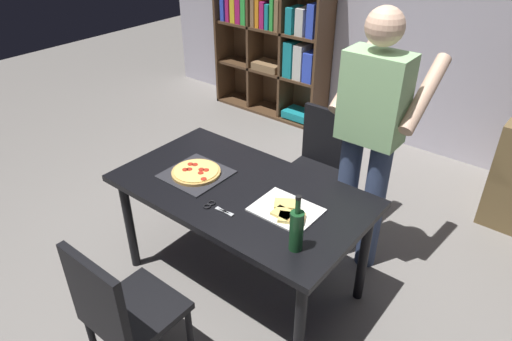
{
  "coord_description": "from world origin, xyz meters",
  "views": [
    {
      "loc": [
        1.48,
        -1.71,
        2.27
      ],
      "look_at": [
        0.0,
        0.15,
        0.8
      ],
      "focal_mm": 31.97,
      "sensor_mm": 36.0,
      "label": 1
    }
  ],
  "objects_px": {
    "dining_table": "(241,199)",
    "bookshelf": "(275,23)",
    "person_serving_pizza": "(371,131)",
    "kitchen_scissors": "(215,207)",
    "pepperoni_pizza_on_tray": "(196,173)",
    "wine_bottle": "(297,230)",
    "chair_near_camera": "(120,310)",
    "chair_far_side": "(319,161)"
  },
  "relations": [
    {
      "from": "person_serving_pizza",
      "to": "bookshelf",
      "type": "bearing_deg",
      "value": 139.72
    },
    {
      "from": "kitchen_scissors",
      "to": "chair_near_camera",
      "type": "bearing_deg",
      "value": -91.49
    },
    {
      "from": "chair_near_camera",
      "to": "kitchen_scissors",
      "type": "distance_m",
      "value": 0.72
    },
    {
      "from": "chair_far_side",
      "to": "bookshelf",
      "type": "bearing_deg",
      "value": 136.05
    },
    {
      "from": "dining_table",
      "to": "chair_far_side",
      "type": "relative_size",
      "value": 1.7
    },
    {
      "from": "chair_near_camera",
      "to": "kitchen_scissors",
      "type": "height_order",
      "value": "chair_near_camera"
    },
    {
      "from": "chair_far_side",
      "to": "pepperoni_pizza_on_tray",
      "type": "xyz_separation_m",
      "value": [
        -0.31,
        -0.98,
        0.25
      ]
    },
    {
      "from": "bookshelf",
      "to": "chair_far_side",
      "type": "bearing_deg",
      "value": -43.95
    },
    {
      "from": "dining_table",
      "to": "chair_near_camera",
      "type": "bearing_deg",
      "value": -90.0
    },
    {
      "from": "person_serving_pizza",
      "to": "dining_table",
      "type": "bearing_deg",
      "value": -123.81
    },
    {
      "from": "pepperoni_pizza_on_tray",
      "to": "person_serving_pizza",
      "type": "bearing_deg",
      "value": 44.29
    },
    {
      "from": "chair_near_camera",
      "to": "chair_far_side",
      "type": "height_order",
      "value": "same"
    },
    {
      "from": "person_serving_pizza",
      "to": "kitchen_scissors",
      "type": "bearing_deg",
      "value": -115.56
    },
    {
      "from": "bookshelf",
      "to": "person_serving_pizza",
      "type": "relative_size",
      "value": 1.11
    },
    {
      "from": "chair_far_side",
      "to": "kitchen_scissors",
      "type": "height_order",
      "value": "chair_far_side"
    },
    {
      "from": "chair_near_camera",
      "to": "bookshelf",
      "type": "xyz_separation_m",
      "value": [
        -1.51,
        3.3,
        0.52
      ]
    },
    {
      "from": "wine_bottle",
      "to": "kitchen_scissors",
      "type": "xyz_separation_m",
      "value": [
        -0.55,
        -0.0,
        -0.11
      ]
    },
    {
      "from": "dining_table",
      "to": "wine_bottle",
      "type": "bearing_deg",
      "value": -23.28
    },
    {
      "from": "kitchen_scissors",
      "to": "bookshelf",
      "type": "bearing_deg",
      "value": 120.29
    },
    {
      "from": "person_serving_pizza",
      "to": "kitchen_scissors",
      "type": "xyz_separation_m",
      "value": [
        -0.45,
        -0.94,
        -0.24
      ]
    },
    {
      "from": "bookshelf",
      "to": "wine_bottle",
      "type": "xyz_separation_m",
      "value": [
        2.08,
        -2.62,
        -0.16
      ]
    },
    {
      "from": "dining_table",
      "to": "bookshelf",
      "type": "bearing_deg",
      "value": 122.47
    },
    {
      "from": "bookshelf",
      "to": "pepperoni_pizza_on_tray",
      "type": "relative_size",
      "value": 5.33
    },
    {
      "from": "kitchen_scissors",
      "to": "dining_table",
      "type": "bearing_deg",
      "value": 94.13
    },
    {
      "from": "dining_table",
      "to": "bookshelf",
      "type": "relative_size",
      "value": 0.79
    },
    {
      "from": "wine_bottle",
      "to": "chair_far_side",
      "type": "bearing_deg",
      "value": 115.87
    },
    {
      "from": "dining_table",
      "to": "kitchen_scissors",
      "type": "bearing_deg",
      "value": -85.87
    },
    {
      "from": "dining_table",
      "to": "person_serving_pizza",
      "type": "height_order",
      "value": "person_serving_pizza"
    },
    {
      "from": "chair_near_camera",
      "to": "wine_bottle",
      "type": "xyz_separation_m",
      "value": [
        0.56,
        0.68,
        0.36
      ]
    },
    {
      "from": "person_serving_pizza",
      "to": "wine_bottle",
      "type": "xyz_separation_m",
      "value": [
        0.1,
        -0.94,
        -0.13
      ]
    },
    {
      "from": "chair_near_camera",
      "to": "chair_far_side",
      "type": "distance_m",
      "value": 1.84
    },
    {
      "from": "chair_near_camera",
      "to": "kitchen_scissors",
      "type": "relative_size",
      "value": 4.65
    },
    {
      "from": "bookshelf",
      "to": "pepperoni_pizza_on_tray",
      "type": "distance_m",
      "value": 2.73
    },
    {
      "from": "bookshelf",
      "to": "pepperoni_pizza_on_tray",
      "type": "height_order",
      "value": "bookshelf"
    },
    {
      "from": "chair_far_side",
      "to": "chair_near_camera",
      "type": "bearing_deg",
      "value": -90.0
    },
    {
      "from": "chair_far_side",
      "to": "person_serving_pizza",
      "type": "relative_size",
      "value": 0.51
    },
    {
      "from": "bookshelf",
      "to": "person_serving_pizza",
      "type": "distance_m",
      "value": 2.6
    },
    {
      "from": "bookshelf",
      "to": "kitchen_scissors",
      "type": "bearing_deg",
      "value": -59.71
    },
    {
      "from": "dining_table",
      "to": "bookshelf",
      "type": "xyz_separation_m",
      "value": [
        -1.51,
        2.38,
        0.36
      ]
    },
    {
      "from": "dining_table",
      "to": "kitchen_scissors",
      "type": "relative_size",
      "value": 7.92
    },
    {
      "from": "pepperoni_pizza_on_tray",
      "to": "wine_bottle",
      "type": "height_order",
      "value": "wine_bottle"
    },
    {
      "from": "person_serving_pizza",
      "to": "pepperoni_pizza_on_tray",
      "type": "distance_m",
      "value": 1.11
    }
  ]
}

